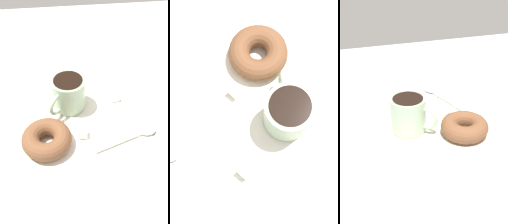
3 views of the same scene
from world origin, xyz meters
The scene contains 7 objects.
ground_plane centered at (0.00, 0.00, -1.00)cm, with size 120.00×120.00×2.00cm, color #B2BCC6.
napkin centered at (2.40, 0.28, 0.15)cm, with size 28.83×28.83×0.30cm, color white.
coffee_cup centered at (-0.80, 4.72, 4.41)cm, with size 8.78×9.58×7.94cm.
donut centered at (-6.18, -6.28, 2.21)cm, with size 10.48×10.48×3.82cm, color brown.
spoon centered at (13.88, -6.33, 0.70)cm, with size 14.50×6.04×0.90cm.
sugar_cube centered at (1.49, -4.89, 1.27)cm, with size 1.94×1.94×1.94cm, color white.
sugar_cube_extra centered at (10.66, 5.53, 1.30)cm, with size 1.99×1.99×1.99cm, color white.
Camera 2 is at (15.21, 11.48, 62.22)cm, focal length 60.00 mm.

